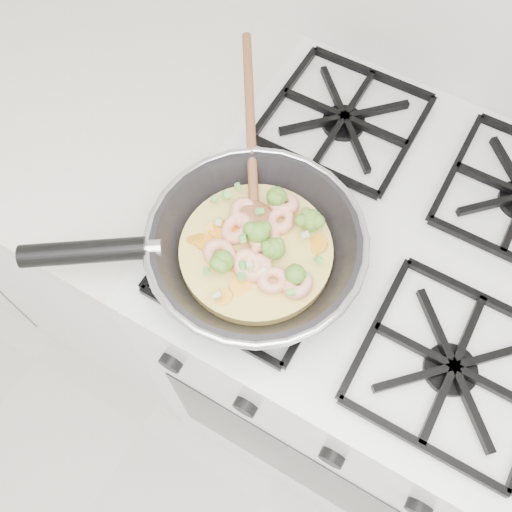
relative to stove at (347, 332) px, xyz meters
The scene contains 3 objects.
stove is the anchor object (origin of this frame).
counter_left 0.80m from the stove, behind, with size 1.00×0.60×0.90m.
skillet 0.54m from the stove, 136.27° to the right, with size 0.41×0.47×0.10m.
Camera 1 is at (0.03, 1.26, 1.62)m, focal length 39.04 mm.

